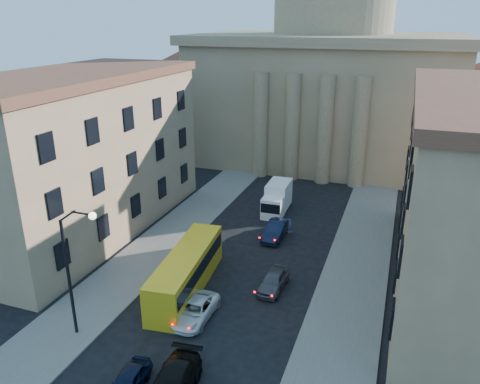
% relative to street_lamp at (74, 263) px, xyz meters
% --- Properties ---
extents(sidewalk_left, '(5.00, 60.00, 0.15)m').
position_rel_street_lamp_xyz_m(sidewalk_left, '(-1.53, 10.00, -5.21)').
color(sidewalk_left, '#635F5A').
rests_on(sidewalk_left, ground).
extents(sidewalk_right, '(5.00, 60.00, 0.15)m').
position_rel_street_lamp_xyz_m(sidewalk_right, '(15.47, 10.00, -5.21)').
color(sidewalk_right, '#635F5A').
rests_on(sidewalk_right, ground).
extents(church, '(68.02, 28.76, 36.60)m').
position_rel_street_lamp_xyz_m(church, '(6.97, 47.47, 6.59)').
color(church, '#7F6E4E').
rests_on(church, ground).
extents(building_left, '(11.60, 26.60, 14.70)m').
position_rel_street_lamp_xyz_m(building_left, '(-10.03, 14.00, 2.14)').
color(building_left, tan).
rests_on(building_left, ground).
extents(street_lamp, '(2.62, 0.44, 8.83)m').
position_rel_street_lamp_xyz_m(street_lamp, '(0.00, 0.00, 0.00)').
color(street_lamp, black).
rests_on(street_lamp, ground).
extents(car_left_near, '(1.75, 3.75, 1.24)m').
position_rel_street_lamp_xyz_m(car_left_near, '(5.30, -3.13, -4.66)').
color(car_left_near, black).
rests_on(car_left_near, ground).
extents(car_left_mid, '(2.11, 4.54, 1.26)m').
position_rel_street_lamp_xyz_m(car_left_mid, '(5.99, 4.05, -4.66)').
color(car_left_mid, white).
rests_on(car_left_mid, ground).
extents(car_right_far, '(1.75, 4.11, 1.38)m').
position_rel_street_lamp_xyz_m(car_right_far, '(9.92, 9.40, -4.59)').
color(car_right_far, '#48474C').
rests_on(car_right_far, ground).
extents(car_right_distant, '(1.72, 4.61, 1.51)m').
position_rel_street_lamp_xyz_m(car_right_distant, '(7.77, 17.84, -4.53)').
color(car_right_distant, black).
rests_on(car_right_distant, ground).
extents(city_bus, '(3.44, 10.72, 2.97)m').
position_rel_street_lamp_xyz_m(city_bus, '(3.86, 7.21, -3.69)').
color(city_bus, gold).
rests_on(city_bus, ground).
extents(box_truck, '(2.25, 5.43, 2.95)m').
position_rel_street_lamp_xyz_m(box_truck, '(6.17, 23.94, -3.89)').
color(box_truck, white).
rests_on(box_truck, ground).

